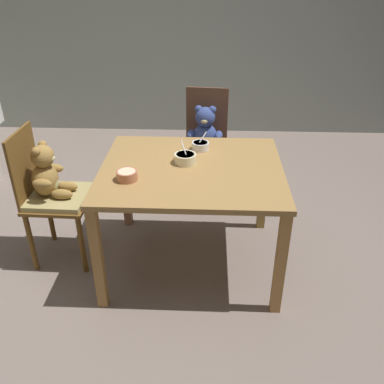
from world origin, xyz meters
name	(u,v)px	position (x,y,z in m)	size (l,w,h in m)	color
ground_plane	(192,262)	(0.00, 0.00, -0.02)	(5.20, 5.20, 0.04)	slate
wall_rear	(202,11)	(0.00, 2.56, 1.36)	(5.20, 0.08, 2.71)	#909B93
dining_table	(192,180)	(0.00, 0.00, 0.64)	(1.14, 0.99, 0.74)	olive
teddy_chair_near_left	(50,185)	(-0.94, 0.03, 0.57)	(0.42, 0.41, 0.94)	brown
teddy_chair_far_center	(205,138)	(0.07, 0.87, 0.58)	(0.41, 0.44, 0.96)	brown
porridge_bowl_terracotta_near_left	(127,175)	(-0.37, -0.18, 0.77)	(0.13, 0.13, 0.06)	#B86D4D
porridge_bowl_white_far_center	(200,146)	(0.05, 0.28, 0.77)	(0.12, 0.12, 0.11)	silver
porridge_bowl_cream_center	(185,158)	(-0.04, 0.06, 0.77)	(0.14, 0.14, 0.13)	beige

